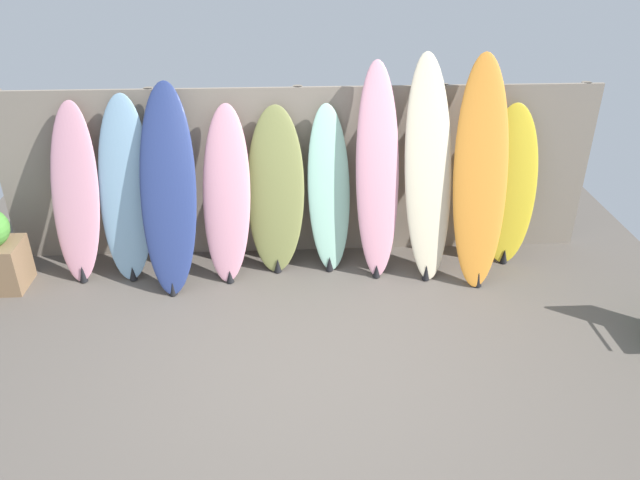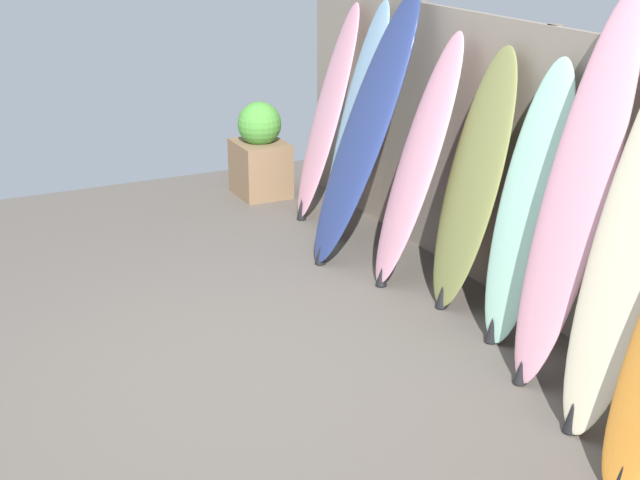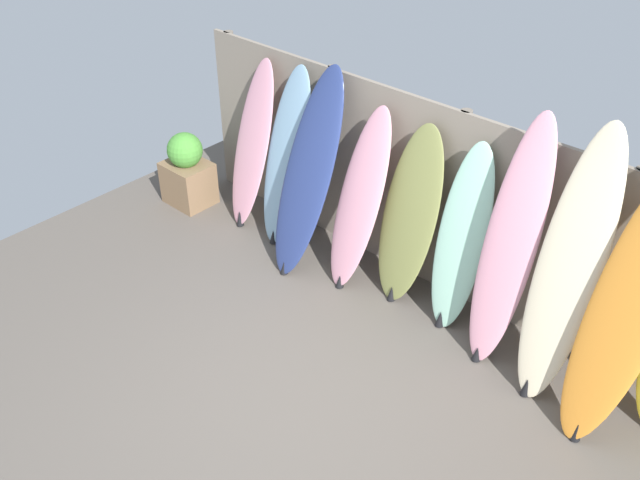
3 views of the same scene
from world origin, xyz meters
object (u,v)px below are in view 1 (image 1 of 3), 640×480
Objects in this scene: surfboard_pink_0 at (75,195)px; surfboard_seafoam_5 at (329,191)px; surfboard_orange_8 at (481,174)px; surfboard_yellow_9 at (510,187)px; surfboard_skyblue_1 at (126,191)px; surfboard_pink_6 at (377,174)px; surfboard_olive_4 at (276,192)px; surfboard_cream_7 at (428,171)px; surfboard_pink_3 at (227,196)px; surfboard_navy_2 at (168,191)px.

surfboard_seafoam_5 is at bearing 1.07° from surfboard_pink_0.
surfboard_seafoam_5 is 1.49m from surfboard_orange_8.
surfboard_yellow_9 is at bearing 0.71° from surfboard_seafoam_5.
surfboard_skyblue_1 is 0.86× the size of surfboard_pink_6.
surfboard_yellow_9 is at bearing 0.61° from surfboard_olive_4.
surfboard_cream_7 reaches higher than surfboard_orange_8.
surfboard_pink_3 is at bearing -177.35° from surfboard_yellow_9.
surfboard_pink_0 is 1.04× the size of surfboard_seafoam_5.
surfboard_pink_3 is at bearing -179.01° from surfboard_pink_6.
surfboard_pink_6 is 1.26× the size of surfboard_yellow_9.
surfboard_pink_3 is at bearing 179.92° from surfboard_cream_7.
surfboard_pink_3 is 1.02× the size of surfboard_seafoam_5.
surfboard_pink_3 is 1.99m from surfboard_cream_7.
surfboard_cream_7 is (0.49, -0.03, 0.03)m from surfboard_pink_6.
surfboard_navy_2 is at bearing -168.27° from surfboard_olive_4.
surfboard_pink_3 is at bearing 10.92° from surfboard_navy_2.
surfboard_navy_2 is at bearing -172.16° from surfboard_seafoam_5.
surfboard_pink_0 is 1.02× the size of surfboard_pink_3.
surfboard_navy_2 is 0.56m from surfboard_pink_3.
surfboard_navy_2 reaches higher than surfboard_seafoam_5.
surfboard_pink_0 is 0.49m from surfboard_skyblue_1.
surfboard_orange_8 is (3.95, -0.16, 0.21)m from surfboard_pink_0.
surfboard_pink_3 is (0.98, -0.06, -0.05)m from surfboard_skyblue_1.
surfboard_seafoam_5 is (2.49, 0.05, -0.03)m from surfboard_pink_0.
surfboard_yellow_9 is (2.87, 0.13, -0.03)m from surfboard_pink_3.
surfboard_orange_8 is at bearing 0.19° from surfboard_navy_2.
surfboard_seafoam_5 is at bearing 172.06° from surfboard_orange_8.
surfboard_pink_6 is 1.41m from surfboard_yellow_9.
surfboard_skyblue_1 is 0.94× the size of surfboard_navy_2.
surfboard_pink_3 is 0.79× the size of surfboard_cream_7.
surfboard_navy_2 is 1.16× the size of surfboard_yellow_9.
surfboard_navy_2 is at bearing -177.70° from surfboard_cream_7.
surfboard_cream_7 reaches higher than surfboard_olive_4.
surfboard_orange_8 is (0.49, -0.09, -0.00)m from surfboard_cream_7.
surfboard_pink_0 is 1.48m from surfboard_pink_3.
surfboard_seafoam_5 is at bearing 6.19° from surfboard_pink_3.
surfboard_olive_4 is 1.03m from surfboard_pink_6.
surfboard_skyblue_1 is 1.08× the size of surfboard_seafoam_5.
surfboard_pink_0 reaches higher than surfboard_pink_3.
surfboard_orange_8 reaches higher than surfboard_pink_0.
surfboard_pink_6 reaches higher than surfboard_pink_3.
surfboard_skyblue_1 is 0.99m from surfboard_pink_3.
surfboard_navy_2 is 3.42m from surfboard_yellow_9.
surfboard_yellow_9 is (1.39, 0.11, -0.22)m from surfboard_pink_6.
surfboard_pink_6 is (2.47, -0.03, 0.14)m from surfboard_skyblue_1.
surfboard_seafoam_5 is 0.80× the size of surfboard_pink_6.
surfboard_seafoam_5 is (0.54, 0.00, -0.00)m from surfboard_olive_4.
surfboard_orange_8 is (1.46, -0.20, 0.24)m from surfboard_seafoam_5.
surfboard_skyblue_1 is at bearing -178.89° from surfboard_yellow_9.
surfboard_navy_2 reaches higher than surfboard_pink_3.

